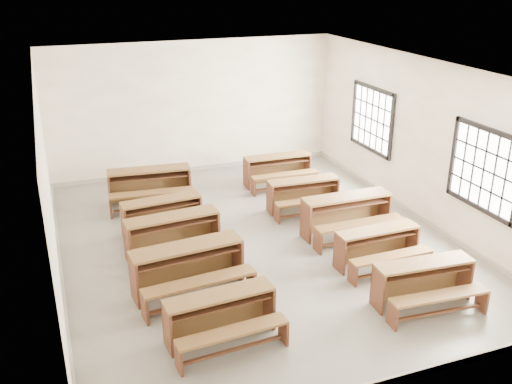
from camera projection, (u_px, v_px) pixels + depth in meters
name	position (u px, v px, depth m)	size (l,w,h in m)	color
room	(261.00, 130.00, 9.90)	(8.50, 8.50, 3.20)	slate
desk_set_0	(221.00, 314.00, 7.77)	(1.58, 0.90, 0.69)	brown
desk_set_1	(189.00, 266.00, 8.88)	(1.83, 1.07, 0.79)	brown
desk_set_2	(174.00, 233.00, 10.03)	(1.72, 1.00, 0.75)	brown
desk_set_3	(163.00, 214.00, 10.89)	(1.57, 0.91, 0.68)	brown
desk_set_4	(150.00, 184.00, 12.19)	(1.82, 1.08, 0.78)	brown
desk_set_5	(424.00, 280.00, 8.59)	(1.58, 0.90, 0.69)	brown
desk_set_6	(378.00, 245.00, 9.71)	(1.48, 0.79, 0.66)	brown
desk_set_7	(348.00, 212.00, 10.80)	(1.74, 0.91, 0.78)	brown
desk_set_8	(304.00, 193.00, 11.90)	(1.54, 0.86, 0.67)	brown
desk_set_9	(278.00, 168.00, 13.28)	(1.58, 0.85, 0.70)	brown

